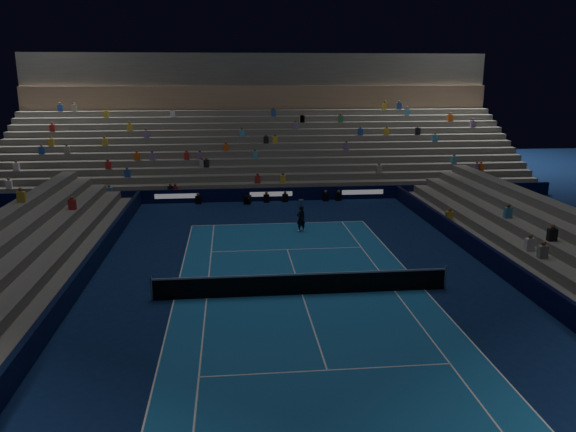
# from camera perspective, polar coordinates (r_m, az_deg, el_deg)

# --- Properties ---
(ground) EXTENTS (90.00, 90.00, 0.00)m
(ground) POSITION_cam_1_polar(r_m,az_deg,el_deg) (24.39, 1.46, -8.06)
(ground) COLOR #0B1C46
(ground) RESTS_ON ground
(court_surface) EXTENTS (10.97, 23.77, 0.01)m
(court_surface) POSITION_cam_1_polar(r_m,az_deg,el_deg) (24.39, 1.46, -8.05)
(court_surface) COLOR #1C5E9C
(court_surface) RESTS_ON ground
(sponsor_barrier_far) EXTENTS (44.00, 0.25, 1.00)m
(sponsor_barrier_far) POSITION_cam_1_polar(r_m,az_deg,el_deg) (41.89, -1.75, 2.24)
(sponsor_barrier_far) COLOR black
(sponsor_barrier_far) RESTS_ON ground
(sponsor_barrier_east) EXTENTS (0.25, 37.00, 1.00)m
(sponsor_barrier_east) POSITION_cam_1_polar(r_m,az_deg,el_deg) (27.14, 22.34, -5.69)
(sponsor_barrier_east) COLOR black
(sponsor_barrier_east) RESTS_ON ground
(sponsor_barrier_west) EXTENTS (0.25, 37.00, 1.00)m
(sponsor_barrier_west) POSITION_cam_1_polar(r_m,az_deg,el_deg) (24.96, -21.40, -7.33)
(sponsor_barrier_west) COLOR black
(sponsor_barrier_west) RESTS_ON ground
(grandstand_main) EXTENTS (44.00, 15.20, 11.20)m
(grandstand_main) POSITION_cam_1_polar(r_m,az_deg,el_deg) (50.68, -2.56, 7.65)
(grandstand_main) COLOR #61615C
(grandstand_main) RESTS_ON ground
(tennis_net) EXTENTS (12.90, 0.10, 1.10)m
(tennis_net) POSITION_cam_1_polar(r_m,az_deg,el_deg) (24.20, 1.47, -6.96)
(tennis_net) COLOR #B2B2B7
(tennis_net) RESTS_ON ground
(tennis_player) EXTENTS (0.69, 0.59, 1.61)m
(tennis_player) POSITION_cam_1_polar(r_m,az_deg,el_deg) (33.59, 1.34, -0.29)
(tennis_player) COLOR black
(tennis_player) RESTS_ON ground
(broadcast_camera) EXTENTS (0.60, 0.98, 0.62)m
(broadcast_camera) POSITION_cam_1_polar(r_m,az_deg,el_deg) (40.98, -4.16, 1.67)
(broadcast_camera) COLOR black
(broadcast_camera) RESTS_ON ground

